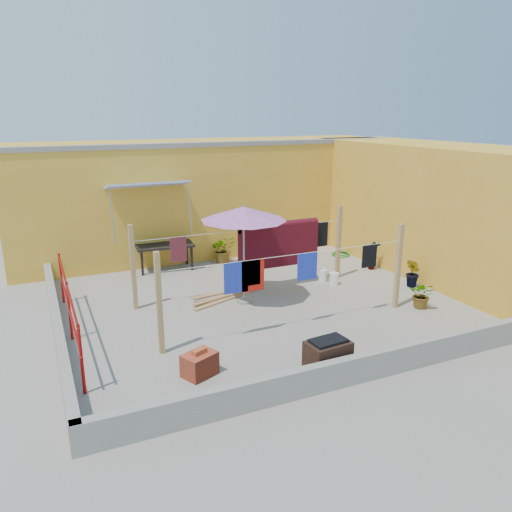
# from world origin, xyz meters

# --- Properties ---
(ground) EXTENTS (80.00, 80.00, 0.00)m
(ground) POSITION_xyz_m (0.00, 0.00, 0.00)
(ground) COLOR #9E998E
(ground) RESTS_ON ground
(wall_back) EXTENTS (11.00, 3.27, 3.21)m
(wall_back) POSITION_xyz_m (0.50, 4.69, 1.61)
(wall_back) COLOR gold
(wall_back) RESTS_ON ground
(wall_right) EXTENTS (2.40, 9.00, 3.20)m
(wall_right) POSITION_xyz_m (5.20, 0.00, 1.60)
(wall_right) COLOR gold
(wall_right) RESTS_ON ground
(parapet_front) EXTENTS (8.30, 0.16, 0.44)m
(parapet_front) POSITION_xyz_m (0.00, -3.58, 0.22)
(parapet_front) COLOR gray
(parapet_front) RESTS_ON ground
(parapet_left) EXTENTS (0.16, 7.30, 0.44)m
(parapet_left) POSITION_xyz_m (-4.08, 0.00, 0.22)
(parapet_left) COLOR gray
(parapet_left) RESTS_ON ground
(red_railing) EXTENTS (0.05, 4.20, 1.10)m
(red_railing) POSITION_xyz_m (-3.85, -0.20, 0.72)
(red_railing) COLOR #A31010
(red_railing) RESTS_ON ground
(clothesline_rig) EXTENTS (5.09, 2.35, 1.80)m
(clothesline_rig) POSITION_xyz_m (0.70, 0.58, 1.01)
(clothesline_rig) COLOR tan
(clothesline_rig) RESTS_ON ground
(patio_umbrella) EXTENTS (2.13, 2.13, 2.17)m
(patio_umbrella) POSITION_xyz_m (-0.29, 0.19, 1.94)
(patio_umbrella) COLOR gray
(patio_umbrella) RESTS_ON ground
(outdoor_table) EXTENTS (1.50, 0.82, 0.68)m
(outdoor_table) POSITION_xyz_m (-1.24, 3.20, 0.62)
(outdoor_table) COLOR black
(outdoor_table) RESTS_ON ground
(brick_stack) EXTENTS (0.62, 0.55, 0.44)m
(brick_stack) POSITION_xyz_m (-2.15, -2.39, 0.19)
(brick_stack) COLOR #B14028
(brick_stack) RESTS_ON ground
(lumber_pile) EXTENTS (1.95, 0.82, 0.12)m
(lumber_pile) POSITION_xyz_m (-0.50, 0.60, 0.06)
(lumber_pile) COLOR tan
(lumber_pile) RESTS_ON ground
(brazier) EXTENTS (0.71, 0.50, 0.60)m
(brazier) POSITION_xyz_m (-0.32, -3.20, 0.29)
(brazier) COLOR #321913
(brazier) RESTS_ON ground
(white_basin) EXTENTS (0.46, 0.46, 0.08)m
(white_basin) POSITION_xyz_m (0.93, -3.18, 0.04)
(white_basin) COLOR white
(white_basin) RESTS_ON ground
(water_jug_a) EXTENTS (0.22, 0.22, 0.34)m
(water_jug_a) POSITION_xyz_m (2.12, 0.36, 0.15)
(water_jug_a) COLOR white
(water_jug_a) RESTS_ON ground
(water_jug_b) EXTENTS (0.21, 0.21, 0.32)m
(water_jug_b) POSITION_xyz_m (2.02, 0.71, 0.14)
(water_jug_b) COLOR white
(water_jug_b) RESTS_ON ground
(green_hose) EXTENTS (0.53, 0.53, 0.08)m
(green_hose) POSITION_xyz_m (3.70, 2.43, 0.04)
(green_hose) COLOR #1D7419
(green_hose) RESTS_ON ground
(plant_back_a) EXTENTS (0.71, 0.63, 0.74)m
(plant_back_a) POSITION_xyz_m (0.38, 3.20, 0.37)
(plant_back_a) COLOR #1C621E
(plant_back_a) RESTS_ON ground
(plant_back_b) EXTENTS (0.43, 0.43, 0.74)m
(plant_back_b) POSITION_xyz_m (1.92, 3.11, 0.37)
(plant_back_b) COLOR #1C621E
(plant_back_b) RESTS_ON ground
(plant_right_a) EXTENTS (0.48, 0.41, 0.78)m
(plant_right_a) POSITION_xyz_m (3.70, 0.99, 0.39)
(plant_right_a) COLOR #1C621E
(plant_right_a) RESTS_ON ground
(plant_right_b) EXTENTS (0.41, 0.46, 0.69)m
(plant_right_b) POSITION_xyz_m (3.70, -0.56, 0.35)
(plant_right_b) COLOR #1C621E
(plant_right_b) RESTS_ON ground
(plant_right_c) EXTENTS (0.69, 0.69, 0.58)m
(plant_right_c) POSITION_xyz_m (2.99, -1.65, 0.29)
(plant_right_c) COLOR #1C621E
(plant_right_c) RESTS_ON ground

